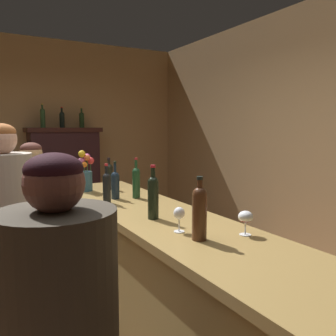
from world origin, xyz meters
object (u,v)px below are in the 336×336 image
wine_bottle_pinot (153,195)px  wine_glass_mid (179,214)px  patron_by_cabinet (7,255)px  wine_bottle_riesling (199,211)px  wine_bottle_merlot (136,181)px  wine_glass_front (246,218)px  wine_bottle_chardonnay (115,184)px  display_bottle_left (43,117)px  display_bottle_center (82,119)px  wine_bottle_malbec (107,186)px  cheese_plate (81,187)px  display_cabinet (65,183)px  bar_counter (162,293)px  flower_arrangement (85,174)px  wine_bottle_rose (109,175)px  patron_in_grey (34,228)px  display_bottle_midleft (62,119)px

wine_bottle_pinot → wine_glass_mid: size_ratio=2.44×
patron_by_cabinet → wine_bottle_riesling: bearing=-32.5°
wine_bottle_merlot → wine_glass_front: (0.09, -1.19, -0.05)m
wine_bottle_merlot → wine_bottle_chardonnay: bearing=161.0°
wine_bottle_riesling → wine_bottle_merlot: wine_bottle_merlot is taller
display_bottle_left → display_bottle_center: size_ratio=1.12×
wine_bottle_malbec → display_bottle_center: bearing=78.0°
wine_glass_front → cheese_plate: wine_glass_front is taller
wine_bottle_riesling → wine_bottle_merlot: bearing=81.8°
display_cabinet → wine_bottle_malbec: display_cabinet is taller
bar_counter → wine_bottle_chardonnay: 0.92m
flower_arrangement → wine_glass_mid: bearing=-86.9°
wine_bottle_chardonnay → wine_bottle_pinot: wine_bottle_pinot is taller
wine_bottle_pinot → cheese_plate: size_ratio=2.14×
display_cabinet → wine_glass_front: 3.66m
wine_bottle_merlot → wine_glass_mid: bearing=-100.7°
wine_bottle_merlot → flower_arrangement: flower_arrangement is taller
display_bottle_center → wine_bottle_merlot: bearing=-96.2°
bar_counter → wine_bottle_malbec: size_ratio=10.13×
bar_counter → cheese_plate: cheese_plate is taller
wine_bottle_rose → flower_arrangement: bearing=176.1°
wine_bottle_riesling → display_bottle_center: 3.66m
wine_bottle_rose → display_bottle_left: display_bottle_left is taller
wine_bottle_merlot → display_bottle_left: size_ratio=1.01×
wine_glass_front → display_bottle_center: display_bottle_center is taller
wine_bottle_merlot → bar_counter: bearing=-98.3°
wine_bottle_riesling → patron_by_cabinet: size_ratio=0.19×
flower_arrangement → patron_in_grey: bearing=-161.6°
wine_bottle_rose → wine_glass_mid: wine_bottle_rose is taller
display_bottle_left → display_bottle_center: display_bottle_left is taller
wine_bottle_merlot → cheese_plate: (-0.25, 0.71, -0.13)m
display_cabinet → wine_bottle_malbec: bearing=-96.1°
display_bottle_center → patron_by_cabinet: (-1.27, -2.90, -0.84)m
wine_bottle_riesling → wine_bottle_chardonnay: 1.19m
wine_bottle_riesling → wine_bottle_pinot: bearing=91.7°
display_cabinet → wine_bottle_riesling: 3.62m
wine_bottle_pinot → wine_bottle_rose: size_ratio=1.17×
wine_bottle_rose → patron_in_grey: patron_in_grey is taller
flower_arrangement → wine_bottle_pinot: bearing=-85.8°
wine_glass_front → display_bottle_midleft: (-0.10, 3.65, 0.59)m
wine_bottle_pinot → wine_bottle_rose: wine_bottle_pinot is taller
bar_counter → wine_bottle_malbec: 0.87m
wine_bottle_pinot → wine_glass_mid: wine_bottle_pinot is taller
flower_arrangement → cheese_plate: 0.24m
wine_bottle_merlot → patron_in_grey: bearing=153.7°
wine_glass_mid → flower_arrangement: size_ratio=0.38×
bar_counter → patron_by_cabinet: bearing=170.5°
wine_bottle_malbec → wine_bottle_pinot: 0.59m
wine_bottle_chardonnay → cheese_plate: (-0.09, 0.66, -0.12)m
patron_by_cabinet → wine_bottle_rose: bearing=51.6°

